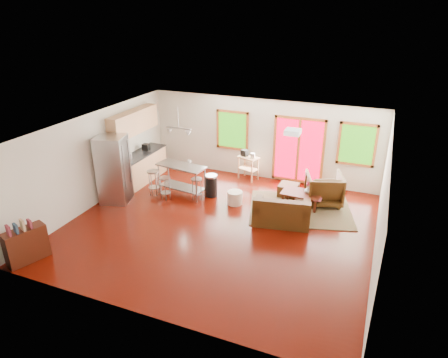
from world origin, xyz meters
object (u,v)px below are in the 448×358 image
at_px(rug, 300,209).
at_px(coffee_table, 301,195).
at_px(island, 181,175).
at_px(ottoman, 288,190).
at_px(kitchen_cart, 248,160).
at_px(loveseat, 282,213).
at_px(refrigerator, 114,169).
at_px(armchair, 324,187).

distance_m(rug, coffee_table, 0.41).
distance_m(coffee_table, island, 3.52).
bearing_deg(coffee_table, ottoman, 131.58).
bearing_deg(rug, kitchen_cart, 144.23).
distance_m(rug, island, 3.58).
bearing_deg(kitchen_cart, loveseat, -53.98).
bearing_deg(ottoman, kitchen_cart, 154.49).
distance_m(island, kitchen_cart, 2.34).
xyz_separation_m(refrigerator, kitchen_cart, (3.00, 2.93, -0.31)).
distance_m(rug, loveseat, 1.03).
bearing_deg(coffee_table, loveseat, -103.23).
bearing_deg(loveseat, ottoman, 87.47).
relative_size(coffee_table, kitchen_cart, 1.14).
bearing_deg(ottoman, rug, -54.93).
xyz_separation_m(loveseat, armchair, (0.81, 1.58, 0.19)).
xyz_separation_m(rug, island, (-3.50, -0.36, 0.63)).
bearing_deg(rug, ottoman, 125.07).
bearing_deg(rug, island, -174.10).
bearing_deg(island, rug, 5.90).
relative_size(loveseat, armchair, 1.57).
xyz_separation_m(rug, armchair, (0.50, 0.64, 0.49)).
bearing_deg(loveseat, armchair, 52.77).
relative_size(ottoman, refrigerator, 0.28).
distance_m(coffee_table, ottoman, 0.77).
bearing_deg(loveseat, rug, 61.96).
xyz_separation_m(coffee_table, kitchen_cart, (-2.03, 1.29, 0.29)).
distance_m(refrigerator, island, 1.93).
bearing_deg(coffee_table, kitchen_cart, 147.54).
bearing_deg(rug, armchair, 51.90).
height_order(rug, coffee_table, coffee_table).
height_order(ottoman, island, island).
bearing_deg(refrigerator, rug, 0.03).
bearing_deg(refrigerator, ottoman, 10.01).
xyz_separation_m(rug, coffee_table, (-0.03, 0.20, 0.36)).
xyz_separation_m(loveseat, coffee_table, (0.27, 1.14, 0.07)).
xyz_separation_m(loveseat, ottoman, (-0.23, 1.70, -0.12)).
bearing_deg(coffee_table, rug, -80.08).
height_order(ottoman, kitchen_cart, kitchen_cart).
bearing_deg(island, armchair, 14.09).
bearing_deg(kitchen_cart, coffee_table, -32.46).
relative_size(rug, coffee_table, 2.48).
distance_m(loveseat, ottoman, 1.72).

